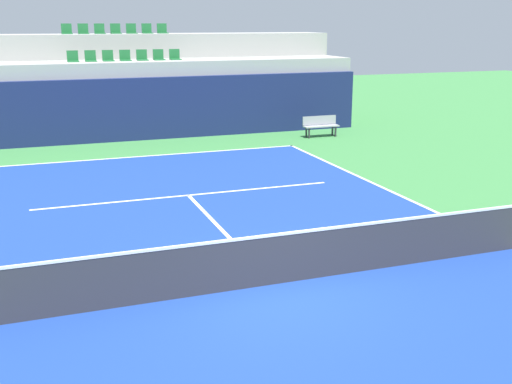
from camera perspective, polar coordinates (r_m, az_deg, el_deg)
ground_plane at (r=11.52m, az=1.65°, el=-8.42°), size 80.00×80.00×0.00m
court_surface at (r=11.52m, az=1.65°, el=-8.40°), size 11.00×24.00×0.01m
baseline_far at (r=22.58m, az=-9.58°, el=3.27°), size 11.00×0.10×0.00m
service_line_far at (r=17.29m, az=-6.17°, el=-0.30°), size 8.26×0.10×0.00m
centre_service_line at (r=14.34m, az=-3.06°, el=-3.53°), size 0.10×6.40×0.00m
back_wall at (r=25.56m, az=-11.08°, el=7.38°), size 19.40×0.30×2.47m
stands_tier_lower at (r=26.85m, az=-11.58°, el=8.35°), size 19.40×2.40×3.06m
stands_tier_upper at (r=29.16m, az=-12.36°, el=9.85°), size 19.40×2.40×4.09m
seating_row_lower at (r=26.80m, az=-11.80°, el=11.88°), size 4.59×0.44×0.44m
seating_row_upper at (r=29.14m, az=-12.64°, el=14.11°), size 4.59×0.44×0.44m
tennis_net at (r=11.33m, az=1.67°, el=-6.06°), size 11.08×0.08×1.07m
player_bench at (r=26.12m, az=5.88°, el=6.12°), size 1.50×0.40×0.85m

